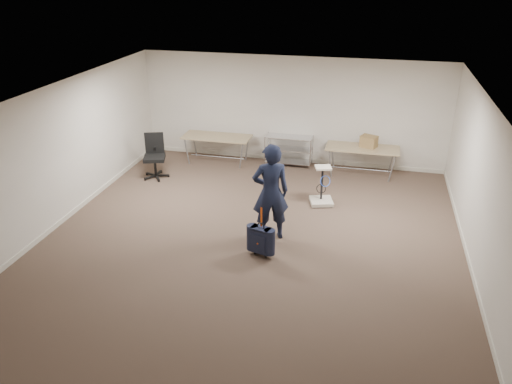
# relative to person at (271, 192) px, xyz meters

# --- Properties ---
(ground) EXTENTS (9.00, 9.00, 0.00)m
(ground) POSITION_rel_person_xyz_m (-0.32, -0.32, -0.97)
(ground) COLOR #46362A
(ground) RESTS_ON ground
(room_shell) EXTENTS (8.00, 9.00, 9.00)m
(room_shell) POSITION_rel_person_xyz_m (-0.32, 1.06, -0.92)
(room_shell) COLOR beige
(room_shell) RESTS_ON ground
(folding_table_left) EXTENTS (1.80, 0.75, 0.73)m
(folding_table_left) POSITION_rel_person_xyz_m (-2.22, 3.63, -0.29)
(folding_table_left) COLOR #8F7C58
(folding_table_left) RESTS_ON ground
(folding_table_right) EXTENTS (1.80, 0.75, 0.73)m
(folding_table_right) POSITION_rel_person_xyz_m (1.58, 3.63, -0.29)
(folding_table_right) COLOR #8F7C58
(folding_table_right) RESTS_ON ground
(wire_shelf) EXTENTS (1.22, 0.47, 0.80)m
(wire_shelf) POSITION_rel_person_xyz_m (-0.32, 3.88, -0.53)
(wire_shelf) COLOR silver
(wire_shelf) RESTS_ON ground
(person) EXTENTS (0.82, 0.68, 1.93)m
(person) POSITION_rel_person_xyz_m (0.00, 0.00, 0.00)
(person) COLOR black
(person) RESTS_ON ground
(suitcase) EXTENTS (0.40, 0.30, 0.98)m
(suitcase) POSITION_rel_person_xyz_m (-0.02, -0.72, -0.63)
(suitcase) COLOR black
(suitcase) RESTS_ON ground
(office_chair) EXTENTS (0.66, 0.67, 1.09)m
(office_chair) POSITION_rel_person_xyz_m (-3.42, 2.30, -0.63)
(office_chair) COLOR black
(office_chair) RESTS_ON ground
(equipment_cart) EXTENTS (0.60, 0.60, 0.89)m
(equipment_cart) POSITION_rel_person_xyz_m (0.81, 1.72, -0.73)
(equipment_cart) COLOR beige
(equipment_cart) RESTS_ON ground
(cardboard_box) EXTENTS (0.46, 0.41, 0.29)m
(cardboard_box) POSITION_rel_person_xyz_m (1.71, 3.70, -0.09)
(cardboard_box) COLOR #9E7149
(cardboard_box) RESTS_ON folding_table_right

